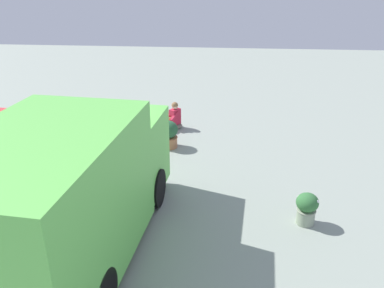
% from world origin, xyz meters
% --- Properties ---
extents(ground_plane, '(40.00, 40.00, 0.00)m').
position_xyz_m(ground_plane, '(0.00, 0.00, 0.00)').
color(ground_plane, '#939D90').
extents(food_truck, '(3.24, 5.59, 2.59)m').
position_xyz_m(food_truck, '(-0.51, 1.51, 1.23)').
color(food_truck, '#67CB52').
rests_on(food_truck, ground_plane).
extents(person_customer, '(0.67, 0.78, 0.89)m').
position_xyz_m(person_customer, '(-1.49, -4.88, 0.34)').
color(person_customer, slate).
rests_on(person_customer, ground_plane).
extents(planter_flowering_near, '(0.45, 0.45, 0.69)m').
position_xyz_m(planter_flowering_near, '(-4.85, 0.18, 0.38)').
color(planter_flowering_near, gray).
rests_on(planter_flowering_near, ground_plane).
extents(planter_flowering_far, '(0.61, 0.61, 0.81)m').
position_xyz_m(planter_flowering_far, '(-1.49, -3.37, 0.41)').
color(planter_flowering_far, '#B0704A').
rests_on(planter_flowering_far, ground_plane).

